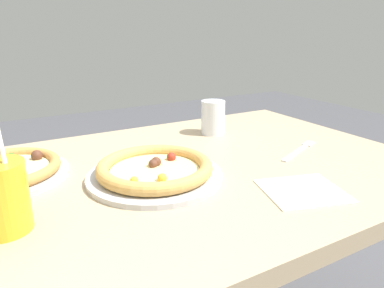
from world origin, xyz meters
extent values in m
cube|color=tan|center=(0.00, 0.00, 0.73)|extent=(1.21, 0.80, 0.04)
cylinder|color=#89765B|center=(0.52, 0.32, 0.35)|extent=(0.07, 0.07, 0.71)
cylinder|color=#B7B7BC|center=(-0.08, -0.02, 0.76)|extent=(0.31, 0.31, 0.01)
cylinder|color=#EFD68C|center=(-0.08, -0.02, 0.77)|extent=(0.20, 0.20, 0.01)
torus|color=tan|center=(-0.08, -0.02, 0.78)|extent=(0.26, 0.26, 0.03)
sphere|color=gold|center=(-0.15, -0.07, 0.78)|extent=(0.02, 0.02, 0.02)
sphere|color=brown|center=(-0.07, 0.00, 0.78)|extent=(0.02, 0.02, 0.02)
sphere|color=gold|center=(-0.09, -0.09, 0.78)|extent=(0.02, 0.02, 0.02)
sphere|color=brown|center=(-0.08, -0.01, 0.78)|extent=(0.02, 0.02, 0.02)
sphere|color=maroon|center=(-0.02, 0.01, 0.78)|extent=(0.02, 0.02, 0.02)
cylinder|color=#B7B7BC|center=(-0.37, 0.15, 0.76)|extent=(0.28, 0.28, 0.01)
cylinder|color=beige|center=(-0.37, 0.15, 0.77)|extent=(0.19, 0.19, 0.01)
torus|color=#C68C47|center=(-0.37, 0.15, 0.77)|extent=(0.24, 0.24, 0.02)
sphere|color=#2D6623|center=(-0.36, 0.22, 0.78)|extent=(0.02, 0.02, 0.02)
sphere|color=gold|center=(-0.34, 0.12, 0.78)|extent=(0.02, 0.02, 0.02)
sphere|color=brown|center=(-0.38, 0.13, 0.78)|extent=(0.02, 0.02, 0.02)
sphere|color=brown|center=(-0.30, 0.18, 0.78)|extent=(0.03, 0.03, 0.03)
sphere|color=brown|center=(-0.37, 0.13, 0.78)|extent=(0.02, 0.02, 0.02)
sphere|color=gold|center=(-0.36, 0.13, 0.78)|extent=(0.02, 0.02, 0.02)
cylinder|color=gold|center=(-0.39, -0.10, 0.81)|extent=(0.09, 0.09, 0.12)
cylinder|color=silver|center=(0.23, 0.21, 0.80)|extent=(0.08, 0.08, 0.11)
cube|color=white|center=(0.21, 0.23, 0.84)|extent=(0.03, 0.03, 0.03)
cube|color=white|center=(0.24, 0.21, 0.83)|extent=(0.02, 0.02, 0.02)
cube|color=white|center=(0.22, 0.20, 0.83)|extent=(0.03, 0.03, 0.02)
cube|color=white|center=(0.16, -0.24, 0.75)|extent=(0.19, 0.18, 0.00)
cube|color=silver|center=(0.32, -0.06, 0.75)|extent=(0.15, 0.08, 0.00)
cube|color=silver|center=(0.41, -0.02, 0.75)|extent=(0.05, 0.04, 0.00)
camera|label=1|loc=(-0.38, -0.71, 1.08)|focal=33.51mm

